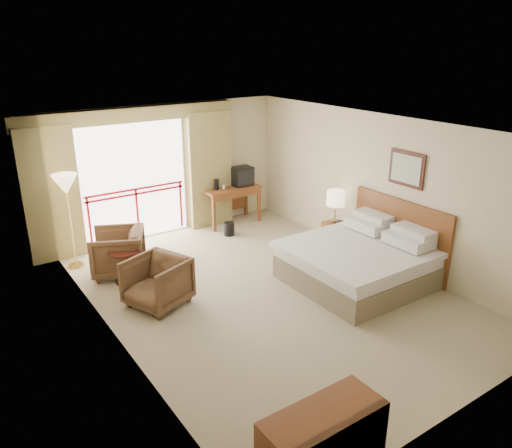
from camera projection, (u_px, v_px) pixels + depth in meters
floor at (266, 292)px, 8.22m from camera, size 7.00×7.00×0.00m
ceiling at (268, 127)px, 7.28m from camera, size 7.00×7.00×0.00m
wall_back at (170, 169)px, 10.45m from camera, size 5.00×0.00×5.00m
wall_front at (468, 309)px, 5.04m from camera, size 5.00×0.00×5.00m
wall_left at (109, 251)px, 6.42m from camera, size 0.00×7.00×7.00m
wall_right at (378, 189)px, 9.07m from camera, size 0.00×7.00×7.00m
balcony_door at (134, 182)px, 10.07m from camera, size 2.40×0.00×2.40m
balcony_railing at (136, 200)px, 10.19m from camera, size 2.09×0.03×1.02m
curtain_left at (51, 195)px, 9.07m from camera, size 1.00×0.26×2.50m
curtain_right at (209, 169)px, 10.82m from camera, size 1.00×0.26×2.50m
valance at (130, 115)px, 9.52m from camera, size 4.40×0.22×0.28m
hvac_vent at (223, 116)px, 10.77m from camera, size 0.50×0.04×0.50m
bed at (359, 262)px, 8.42m from camera, size 2.13×2.06×0.97m
headboard at (399, 235)px, 8.83m from camera, size 0.06×2.10×1.30m
framed_art at (407, 169)px, 8.42m from camera, size 0.04×0.72×0.60m
nightstand at (335, 236)px, 9.80m from camera, size 0.38×0.45×0.54m
table_lamp at (336, 199)px, 9.58m from camera, size 0.35×0.35×0.62m
phone at (340, 224)px, 9.55m from camera, size 0.20×0.16×0.08m
desk at (229, 194)px, 11.13m from camera, size 1.28×0.62×0.84m
tv at (242, 176)px, 11.11m from camera, size 0.46×0.36×0.42m
coffee_maker at (217, 184)px, 10.80m from camera, size 0.12×0.12×0.24m
cup at (224, 187)px, 10.87m from camera, size 0.08×0.08×0.09m
wastebasket at (229, 229)px, 10.54m from camera, size 0.26×0.26×0.28m
armchair_far at (120, 273)px, 8.86m from camera, size 1.18×1.17×0.81m
armchair_near at (159, 304)px, 7.83m from camera, size 1.10×1.09×0.78m
side_table at (125, 260)px, 8.41m from camera, size 0.54×0.54×0.59m
book at (124, 250)px, 8.34m from camera, size 0.24×0.24×0.02m
floor_lamp at (66, 188)px, 8.64m from camera, size 0.44×0.44×1.73m
dresser at (322, 447)px, 4.57m from camera, size 1.18×0.50×0.79m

